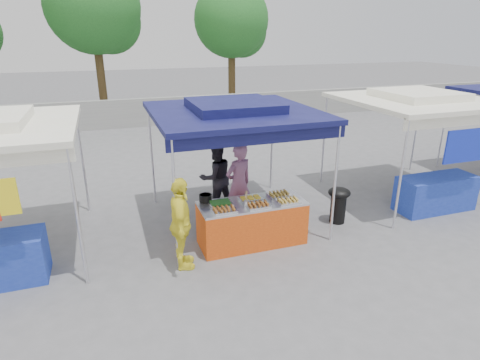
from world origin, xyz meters
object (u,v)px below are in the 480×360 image
object	(u,v)px
vendor_woman	(239,184)
customer_person	(181,224)
wok_burner	(339,202)
cooking_pot	(206,198)
vendor_table	(252,223)
helper_man	(216,177)

from	to	relation	value
vendor_woman	customer_person	distance (m)	1.98
wok_burner	customer_person	xyz separation A→B (m)	(-3.48, -0.66, 0.35)
cooking_pot	vendor_woman	world-z (taller)	vendor_woman
vendor_table	vendor_woman	world-z (taller)	vendor_woman
cooking_pot	vendor_woman	xyz separation A→B (m)	(0.86, 0.60, -0.05)
cooking_pot	wok_burner	world-z (taller)	cooking_pot
vendor_table	customer_person	world-z (taller)	customer_person
wok_burner	helper_man	bearing A→B (deg)	139.02
cooking_pot	helper_man	distance (m)	1.47
vendor_table	customer_person	bearing A→B (deg)	-164.11
vendor_table	vendor_woman	bearing A→B (deg)	87.09
vendor_woman	wok_burner	bearing A→B (deg)	141.78
wok_burner	customer_person	bearing A→B (deg)	-178.55
vendor_table	helper_man	world-z (taller)	helper_man
helper_man	customer_person	distance (m)	2.39
wok_burner	vendor_woman	bearing A→B (deg)	152.34
vendor_table	wok_burner	distance (m)	2.07
wok_burner	helper_man	world-z (taller)	helper_man
cooking_pot	vendor_woman	distance (m)	1.05
helper_man	vendor_woman	bearing A→B (deg)	99.71
helper_man	customer_person	xyz separation A→B (m)	(-1.19, -2.07, 0.01)
wok_burner	vendor_table	bearing A→B (deg)	177.75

